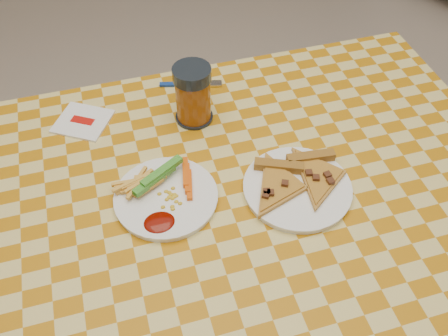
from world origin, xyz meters
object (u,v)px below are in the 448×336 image
Objects in this scene: plate_right at (297,189)px; drink_glass at (193,95)px; plate_left at (166,198)px; table at (226,217)px.

drink_glass is (-0.15, 0.28, 0.06)m from plate_right.
table is at bearing -11.34° from plate_left.
table is at bearing -88.69° from drink_glass.
drink_glass is (0.12, 0.22, 0.06)m from plate_left.
plate_left is at bearing 168.94° from plate_right.
plate_right is 0.32m from drink_glass.
drink_glass is at bearing 118.56° from plate_right.
plate_left is 0.26m from drink_glass.
plate_left and plate_right have the same top height.
plate_left is (-0.12, 0.02, 0.08)m from table.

